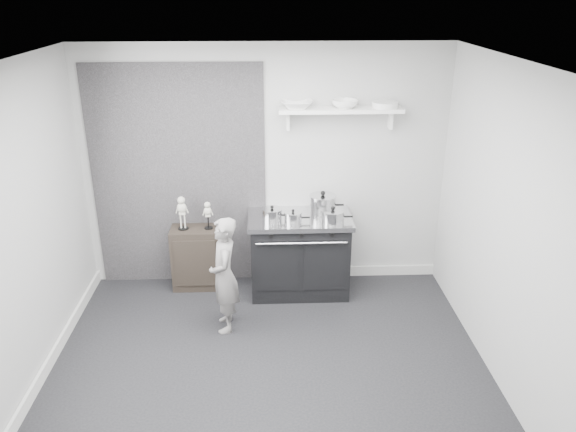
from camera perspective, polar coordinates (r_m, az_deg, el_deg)
name	(u,v)px	position (r m, az deg, el deg)	size (l,w,h in m)	color
ground	(268,372)	(5.25, -2.03, -15.55)	(4.00, 4.00, 0.00)	black
room_shell	(254,196)	(4.57, -3.44, 2.06)	(4.02, 3.62, 2.71)	#B5B5B2
wall_shelf	(341,111)	(5.99, 5.36, 10.59)	(1.30, 0.26, 0.24)	white
stove	(299,254)	(6.27, 1.17, -3.83)	(1.12, 0.70, 0.90)	black
side_cabinet	(197,258)	(6.47, -9.21, -4.19)	(0.55, 0.32, 0.72)	black
child	(224,275)	(5.56, -6.50, -5.98)	(0.43, 0.29, 1.19)	gray
pot_front_left	(272,215)	(5.96, -1.62, 0.15)	(0.30, 0.22, 0.17)	#BDBDBF
pot_back_right	(323,204)	(6.14, 3.54, 1.20)	(0.38, 0.29, 0.26)	#BDBDBF
pot_front_right	(333,216)	(5.93, 4.57, -0.01)	(0.34, 0.25, 0.18)	#BDBDBF
pot_front_center	(293,217)	(5.93, 0.53, -0.10)	(0.27, 0.19, 0.14)	#BDBDBF
skeleton_full	(182,210)	(6.25, -10.72, 0.56)	(0.12, 0.08, 0.44)	beige
skeleton_torso	(208,213)	(6.23, -8.15, 0.26)	(0.10, 0.07, 0.36)	beige
bowl_large	(297,104)	(5.93, 0.87, 11.28)	(0.34, 0.34, 0.08)	white
bowl_small	(345,104)	(5.98, 5.79, 11.27)	(0.27, 0.27, 0.09)	white
plate_stack	(385,105)	(6.05, 9.82, 11.08)	(0.28, 0.28, 0.06)	white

